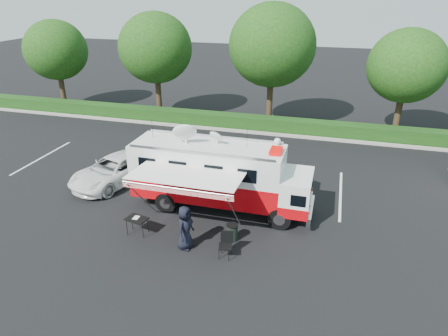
# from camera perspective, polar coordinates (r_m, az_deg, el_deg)

# --- Properties ---
(ground_plane) EXTENTS (120.00, 120.00, 0.00)m
(ground_plane) POSITION_cam_1_polar(r_m,az_deg,el_deg) (19.25, -0.41, -5.75)
(ground_plane) COLOR black
(ground_plane) RESTS_ON ground
(back_border) EXTENTS (60.00, 6.14, 8.87)m
(back_border) POSITION_cam_1_polar(r_m,az_deg,el_deg) (29.47, 9.05, 14.99)
(back_border) COLOR #9E998E
(back_border) RESTS_ON ground_plane
(stall_lines) EXTENTS (24.12, 5.50, 0.01)m
(stall_lines) POSITION_cam_1_polar(r_m,az_deg,el_deg) (21.92, 0.52, -1.77)
(stall_lines) COLOR silver
(stall_lines) RESTS_ON ground_plane
(command_truck) EXTENTS (8.42, 2.32, 4.04)m
(command_truck) POSITION_cam_1_polar(r_m,az_deg,el_deg) (18.46, -0.64, -1.07)
(command_truck) COLOR black
(command_truck) RESTS_ON ground_plane
(awning) EXTENTS (4.59, 2.39, 2.78)m
(awning) POSITION_cam_1_polar(r_m,az_deg,el_deg) (16.26, -5.60, -1.50)
(awning) COLOR white
(awning) RESTS_ON ground_plane
(white_suv) EXTENTS (3.84, 5.64, 1.43)m
(white_suv) POSITION_cam_1_polar(r_m,az_deg,el_deg) (22.55, -15.16, -1.91)
(white_suv) COLOR silver
(white_suv) RESTS_ON ground_plane
(person) EXTENTS (0.75, 1.01, 1.89)m
(person) POSITION_cam_1_polar(r_m,az_deg,el_deg) (16.66, -5.44, -11.21)
(person) COLOR black
(person) RESTS_ON ground_plane
(folding_table) EXTENTS (1.02, 0.81, 0.77)m
(folding_table) POSITION_cam_1_polar(r_m,az_deg,el_deg) (17.41, -12.37, -7.18)
(folding_table) COLOR black
(folding_table) RESTS_ON ground_plane
(folding_chair) EXTENTS (0.61, 0.63, 1.06)m
(folding_chair) POSITION_cam_1_polar(r_m,az_deg,el_deg) (15.79, 0.31, -10.51)
(folding_chair) COLOR black
(folding_chair) RESTS_ON ground_plane
(trash_bin) EXTENTS (0.50, 0.50, 0.75)m
(trash_bin) POSITION_cam_1_polar(r_m,az_deg,el_deg) (16.80, 1.19, -9.18)
(trash_bin) COLOR black
(trash_bin) RESTS_ON ground_plane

